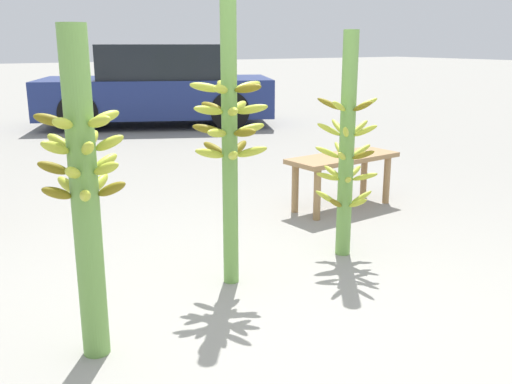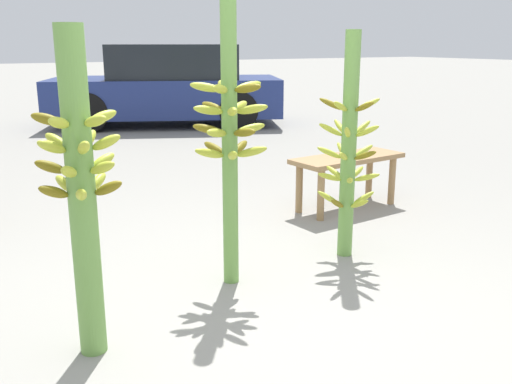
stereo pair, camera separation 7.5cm
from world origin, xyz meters
TOP-DOWN VIEW (x-y plane):
  - ground_plane at (0.00, 0.00)m, footprint 80.00×80.00m
  - banana_stalk_left at (-0.90, 0.11)m, footprint 0.39×0.39m
  - banana_stalk_center at (0.04, 0.51)m, footprint 0.45×0.45m
  - banana_stalk_right at (0.94, 0.53)m, footprint 0.43×0.44m
  - market_bench at (1.66, 1.44)m, footprint 1.08×0.49m
  - parked_car at (2.22, 7.19)m, footprint 4.29×3.14m

SIDE VIEW (x-z plane):
  - ground_plane at x=0.00m, z-range 0.00..0.00m
  - market_bench at x=1.66m, z-range 0.15..0.62m
  - parked_car at x=2.22m, z-range -0.03..1.36m
  - banana_stalk_right at x=0.94m, z-range -0.01..1.50m
  - banana_stalk_left at x=-0.90m, z-range 0.04..1.55m
  - banana_stalk_center at x=0.04m, z-range 0.06..1.76m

